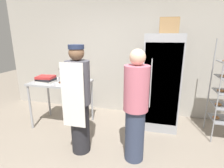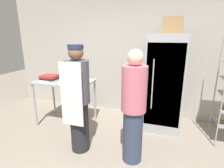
{
  "view_description": "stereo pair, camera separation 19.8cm",
  "coord_description": "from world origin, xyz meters",
  "views": [
    {
      "loc": [
        0.57,
        -1.9,
        1.81
      ],
      "look_at": [
        -0.09,
        0.75,
        1.06
      ],
      "focal_mm": 28.0,
      "sensor_mm": 36.0,
      "label": 1
    },
    {
      "loc": [
        0.76,
        -1.85,
        1.81
      ],
      "look_at": [
        -0.09,
        0.75,
        1.06
      ],
      "focal_mm": 28.0,
      "sensor_mm": 36.0,
      "label": 2
    }
  ],
  "objects": [
    {
      "name": "binder_stack",
      "position": [
        -1.49,
        1.01,
        1.0
      ],
      "size": [
        0.34,
        0.29,
        0.13
      ],
      "color": "silver",
      "rests_on": "prep_counter"
    },
    {
      "name": "person_baker",
      "position": [
        -0.52,
        0.39,
        0.89
      ],
      "size": [
        0.36,
        0.38,
        1.7
      ],
      "color": "#232328",
      "rests_on": "ground_plane"
    },
    {
      "name": "blender_pitcher",
      "position": [
        -1.24,
        1.19,
        1.05
      ],
      "size": [
        0.14,
        0.14,
        0.26
      ],
      "color": "#99999E",
      "rests_on": "prep_counter"
    },
    {
      "name": "donut_box",
      "position": [
        -1.02,
        0.91,
        0.98
      ],
      "size": [
        0.29,
        0.19,
        0.24
      ],
      "color": "white",
      "rests_on": "prep_counter"
    },
    {
      "name": "person_customer",
      "position": [
        0.34,
        0.4,
        0.85
      ],
      "size": [
        0.35,
        0.35,
        1.66
      ],
      "color": "#333D56",
      "rests_on": "ground_plane"
    },
    {
      "name": "back_wall",
      "position": [
        0.0,
        2.19,
        1.4
      ],
      "size": [
        6.4,
        0.12,
        2.8
      ],
      "primitive_type": "cube",
      "color": "#ADA89E",
      "rests_on": "ground_plane"
    },
    {
      "name": "refrigerator",
      "position": [
        0.7,
        1.58,
        0.93
      ],
      "size": [
        0.69,
        0.71,
        1.86
      ],
      "color": "#9EA0A5",
      "rests_on": "ground_plane"
    },
    {
      "name": "prep_counter",
      "position": [
        -1.24,
        1.14,
        0.83
      ],
      "size": [
        1.15,
        0.71,
        0.94
      ],
      "color": "#9EA0A5",
      "rests_on": "ground_plane"
    },
    {
      "name": "cardboard_storage_box",
      "position": [
        0.77,
        1.6,
        2.0
      ],
      "size": [
        0.34,
        0.34,
        0.28
      ],
      "color": "#937047",
      "rests_on": "refrigerator"
    }
  ]
}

